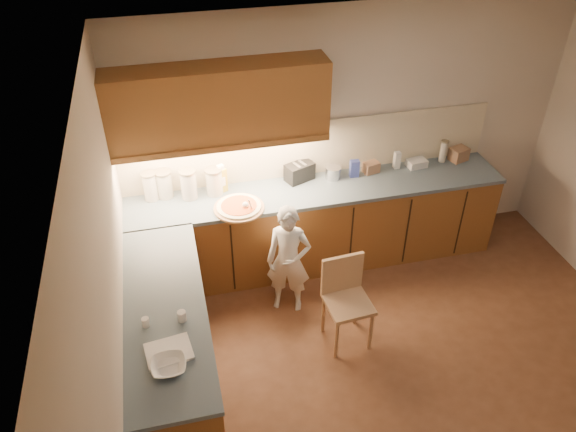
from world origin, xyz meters
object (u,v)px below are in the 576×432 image
object	(u,v)px
pizza_on_board	(239,207)
toaster	(300,172)
child	(289,260)
oil_jug	(221,179)
wooden_chair	(346,295)

from	to	relation	value
pizza_on_board	toaster	world-z (taller)	pizza_on_board
pizza_on_board	child	world-z (taller)	child
pizza_on_board	oil_jug	xyz separation A→B (m)	(-0.11, 0.34, 0.11)
wooden_chair	toaster	xyz separation A→B (m)	(-0.10, 1.27, 0.52)
pizza_on_board	child	bearing A→B (deg)	-48.72
toaster	child	bearing A→B (deg)	-132.34
pizza_on_board	child	size ratio (longest dim) A/B	0.42
pizza_on_board	toaster	distance (m)	0.77
child	oil_jug	xyz separation A→B (m)	(-0.48, 0.77, 0.49)
pizza_on_board	wooden_chair	xyz separation A→B (m)	(0.77, -0.91, -0.45)
wooden_chair	oil_jug	world-z (taller)	oil_jug
oil_jug	toaster	distance (m)	0.79
pizza_on_board	toaster	size ratio (longest dim) A/B	1.48
wooden_chair	toaster	distance (m)	1.38
wooden_chair	child	bearing A→B (deg)	125.08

